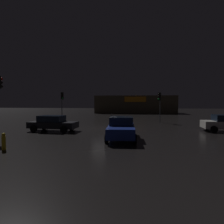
% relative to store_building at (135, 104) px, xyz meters
% --- Properties ---
extents(ground_plane, '(120.00, 120.00, 0.00)m').
position_rel_store_building_xyz_m(ground_plane, '(-3.17, -28.07, -2.07)').
color(ground_plane, black).
extents(store_building, '(18.85, 7.37, 4.13)m').
position_rel_store_building_xyz_m(store_building, '(0.00, 0.00, 0.00)').
color(store_building, brown).
rests_on(store_building, ground).
extents(traffic_signal_main, '(0.42, 0.42, 3.89)m').
position_rel_store_building_xyz_m(traffic_signal_main, '(3.09, -21.81, 0.87)').
color(traffic_signal_main, '#595B60').
rests_on(traffic_signal_main, ground).
extents(traffic_signal_opposite, '(0.42, 0.42, 4.06)m').
position_rel_store_building_xyz_m(traffic_signal_opposite, '(-10.42, -20.87, 0.96)').
color(traffic_signal_opposite, '#595B60').
rests_on(traffic_signal_opposite, ground).
extents(car_far, '(4.49, 2.19, 1.44)m').
position_rel_store_building_xyz_m(car_far, '(-7.60, -30.54, -1.32)').
color(car_far, black).
rests_on(car_far, ground).
extents(car_crossing, '(2.22, 4.66, 1.60)m').
position_rel_store_building_xyz_m(car_crossing, '(-1.07, -33.43, -1.28)').
color(car_crossing, navy).
rests_on(car_crossing, ground).
extents(fire_hydrant, '(0.22, 0.22, 0.96)m').
position_rel_store_building_xyz_m(fire_hydrant, '(-7.42, -37.51, -1.59)').
color(fire_hydrant, gold).
rests_on(fire_hydrant, ground).
extents(bollard_kerb_a, '(0.11, 0.11, 0.96)m').
position_rel_store_building_xyz_m(bollard_kerb_a, '(-3.43, -19.62, -1.59)').
color(bollard_kerb_a, '#595B60').
rests_on(bollard_kerb_a, ground).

